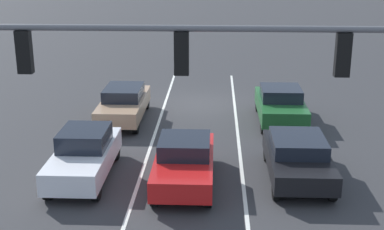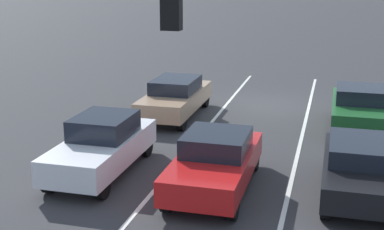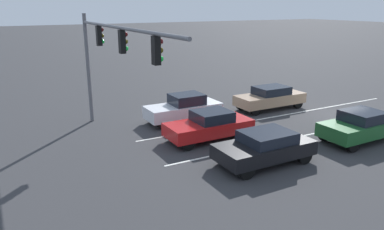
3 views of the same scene
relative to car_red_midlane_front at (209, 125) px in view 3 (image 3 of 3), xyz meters
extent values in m
plane|color=#333335|center=(-0.21, -9.08, -0.75)|extent=(240.00, 240.00, 0.00)
cube|color=silver|center=(-1.89, -5.86, -0.74)|extent=(0.12, 18.44, 0.01)
cube|color=silver|center=(1.48, -5.86, -0.74)|extent=(0.12, 18.44, 0.01)
cube|color=red|center=(0.00, 0.04, -0.11)|extent=(1.83, 4.35, 0.63)
cube|color=black|center=(0.00, -0.14, 0.47)|extent=(1.61, 1.78, 0.52)
cube|color=red|center=(-0.64, -2.10, 0.05)|extent=(0.24, 0.06, 0.12)
cube|color=red|center=(0.64, -2.10, 0.05)|extent=(0.24, 0.06, 0.12)
cylinder|color=black|center=(-0.79, 1.64, -0.42)|extent=(0.22, 0.64, 0.64)
cylinder|color=black|center=(0.79, 1.64, -0.42)|extent=(0.22, 0.64, 0.64)
cylinder|color=black|center=(-0.79, -1.56, -0.42)|extent=(0.22, 0.64, 0.64)
cylinder|color=black|center=(0.79, -1.56, -0.42)|extent=(0.22, 0.64, 0.64)
cube|color=black|center=(-3.67, -0.48, -0.09)|extent=(1.93, 4.24, 0.61)
cube|color=black|center=(-3.67, -0.60, 0.44)|extent=(1.70, 2.10, 0.46)
cube|color=red|center=(-4.34, -2.56, 0.06)|extent=(0.24, 0.06, 0.12)
cube|color=red|center=(-2.99, -2.56, 0.06)|extent=(0.24, 0.06, 0.12)
cylinder|color=black|center=(-4.50, 1.05, -0.40)|extent=(0.22, 0.70, 0.70)
cylinder|color=black|center=(-2.83, 1.05, -0.40)|extent=(0.22, 0.70, 0.70)
cylinder|color=black|center=(-4.50, -2.00, -0.40)|extent=(0.22, 0.70, 0.70)
cylinder|color=black|center=(-2.83, -2.00, -0.40)|extent=(0.22, 0.70, 0.70)
cube|color=silver|center=(3.30, -0.25, -0.07)|extent=(1.71, 4.38, 0.70)
cube|color=black|center=(3.30, -0.47, 0.57)|extent=(1.51, 1.82, 0.59)
cube|color=red|center=(2.70, -2.40, 0.10)|extent=(0.24, 0.06, 0.12)
cube|color=red|center=(3.90, -2.40, 0.10)|extent=(0.24, 0.06, 0.12)
cylinder|color=black|center=(2.57, 1.37, -0.42)|extent=(0.22, 0.65, 0.65)
cylinder|color=black|center=(4.02, 1.37, -0.42)|extent=(0.22, 0.65, 0.65)
cylinder|color=black|center=(2.57, -1.86, -0.42)|extent=(0.22, 0.65, 0.65)
cylinder|color=black|center=(4.02, -1.86, -0.42)|extent=(0.22, 0.65, 0.65)
cube|color=tan|center=(3.03, -6.42, -0.08)|extent=(1.77, 4.64, 0.64)
cube|color=black|center=(3.03, -6.49, 0.49)|extent=(1.56, 2.13, 0.50)
cube|color=red|center=(2.41, -8.70, 0.08)|extent=(0.24, 0.06, 0.12)
cube|color=red|center=(3.65, -8.70, 0.08)|extent=(0.24, 0.06, 0.12)
cylinder|color=black|center=(2.27, -4.69, -0.40)|extent=(0.22, 0.68, 0.68)
cylinder|color=black|center=(3.78, -4.69, -0.40)|extent=(0.22, 0.68, 0.68)
cylinder|color=black|center=(2.27, -8.15, -0.40)|extent=(0.22, 0.68, 0.68)
cylinder|color=black|center=(3.78, -8.15, -0.40)|extent=(0.22, 0.68, 0.68)
cube|color=#1E5928|center=(-3.77, -6.45, -0.06)|extent=(1.91, 4.30, 0.67)
cube|color=black|center=(-3.77, -6.50, 0.53)|extent=(1.68, 1.83, 0.51)
cube|color=red|center=(-3.11, -8.56, 0.11)|extent=(0.24, 0.06, 0.12)
cylinder|color=black|center=(-4.60, -4.91, -0.39)|extent=(0.22, 0.71, 0.71)
cylinder|color=black|center=(-2.95, -4.91, -0.39)|extent=(0.22, 0.71, 0.71)
cylinder|color=black|center=(-2.95, -8.00, -0.39)|extent=(0.22, 0.71, 0.71)
cylinder|color=slate|center=(5.98, 4.36, 2.29)|extent=(0.20, 0.20, 6.07)
cylinder|color=slate|center=(-0.01, 4.36, 4.87)|extent=(11.99, 0.14, 0.14)
cube|color=black|center=(-3.68, 4.36, 4.32)|extent=(0.32, 0.22, 0.95)
sphere|color=#4C0C0C|center=(-3.68, 4.20, 4.61)|extent=(0.20, 0.20, 0.20)
sphere|color=#4C420C|center=(-3.68, 4.20, 4.32)|extent=(0.20, 0.20, 0.20)
sphere|color=#19D83F|center=(-3.68, 4.20, 4.04)|extent=(0.20, 0.20, 0.20)
cube|color=black|center=(-0.21, 4.36, 4.32)|extent=(0.32, 0.22, 0.95)
sphere|color=#4C0C0C|center=(-0.21, 4.20, 4.61)|extent=(0.20, 0.20, 0.20)
sphere|color=#4C420C|center=(-0.21, 4.20, 4.32)|extent=(0.20, 0.20, 0.20)
sphere|color=#19D83F|center=(-0.21, 4.20, 4.04)|extent=(0.20, 0.20, 0.20)
cube|color=black|center=(3.25, 4.36, 4.32)|extent=(0.32, 0.22, 0.95)
sphere|color=#4C0C0C|center=(3.25, 4.20, 4.61)|extent=(0.20, 0.20, 0.20)
sphere|color=#4C420C|center=(3.25, 4.20, 4.32)|extent=(0.20, 0.20, 0.20)
sphere|color=#19D83F|center=(3.25, 4.20, 4.04)|extent=(0.20, 0.20, 0.20)
camera|label=1|loc=(-0.96, 15.78, 6.53)|focal=50.00mm
camera|label=2|loc=(-2.81, 12.67, 4.83)|focal=50.00mm
camera|label=3|loc=(-15.11, 9.28, 5.77)|focal=35.00mm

